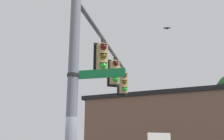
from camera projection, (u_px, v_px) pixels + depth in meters
name	position (u px, v px, depth m)	size (l,w,h in m)	color
signal_pole	(73.00, 88.00, 6.81)	(0.27, 0.27, 6.44)	slate
mast_arm	(108.00, 46.00, 10.92)	(0.15, 0.15, 7.32)	slate
traffic_light_nearest_pole	(102.00, 57.00, 9.83)	(0.54, 0.49, 1.31)	black
traffic_light_mid_inner	(115.00, 72.00, 11.76)	(0.54, 0.49, 1.31)	black
traffic_light_mid_outer	(123.00, 83.00, 13.69)	(0.54, 0.49, 1.31)	black
street_name_sign	(87.00, 74.00, 6.82)	(1.29, 0.90, 0.22)	#147238
bird_flying	(167.00, 28.00, 13.28)	(0.35, 0.26, 0.08)	black
storefront_building	(181.00, 133.00, 20.10)	(13.87, 13.55, 5.63)	brown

